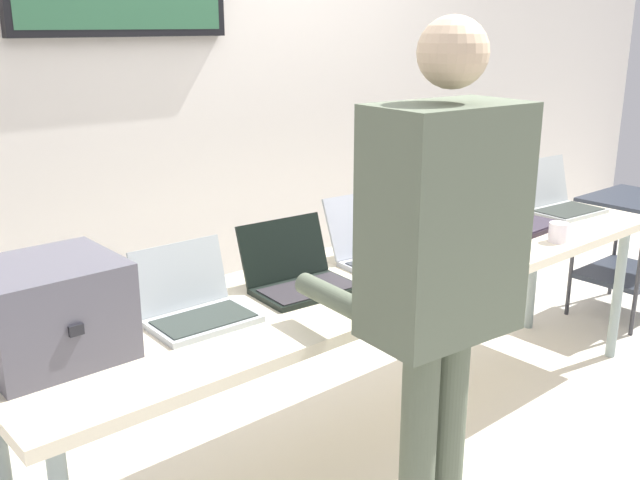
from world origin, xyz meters
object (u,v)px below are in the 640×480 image
object	(u,v)px
workbench	(389,279)
equipment_box	(50,310)
laptop_station_5	(558,200)
storage_cart	(629,237)
laptop_station_2	(379,249)
person	(440,263)
laptop_station_1	(298,274)
laptop_station_0	(194,303)
laptop_station_3	(450,232)
coffee_mug	(558,232)
laptop_station_4	(512,214)

from	to	relation	value
workbench	equipment_box	xyz separation A→B (m)	(-1.31, 0.08, 0.19)
workbench	equipment_box	distance (m)	1.33
laptop_station_5	storage_cart	xyz separation A→B (m)	(0.76, -0.04, -0.34)
laptop_station_2	person	bearing A→B (deg)	-123.75
laptop_station_1	laptop_station_5	xyz separation A→B (m)	(1.72, -0.00, 0.00)
workbench	laptop_station_0	bearing A→B (deg)	176.34
laptop_station_0	laptop_station_5	size ratio (longest dim) A/B	0.88
equipment_box	laptop_station_2	distance (m)	1.31
workbench	laptop_station_5	bearing A→B (deg)	2.09
laptop_station_3	laptop_station_5	world-z (taller)	laptop_station_5
equipment_box	laptop_station_0	xyz separation A→B (m)	(0.45, -0.03, -0.09)
workbench	coffee_mug	size ratio (longest dim) A/B	35.92
laptop_station_4	person	distance (m)	1.51
laptop_station_4	coffee_mug	world-z (taller)	laptop_station_4
workbench	person	size ratio (longest dim) A/B	1.82
laptop_station_0	storage_cart	xyz separation A→B (m)	(2.91, -0.05, -0.34)
workbench	laptop_station_3	distance (m)	0.43
workbench	coffee_mug	distance (m)	0.86
laptop_station_0	laptop_station_4	bearing A→B (deg)	-0.50
laptop_station_2	person	distance (m)	0.85
equipment_box	laptop_station_0	size ratio (longest dim) A/B	1.14
laptop_station_3	workbench	bearing A→B (deg)	-174.90
laptop_station_3	laptop_station_4	bearing A→B (deg)	0.28
person	laptop_station_4	bearing A→B (deg)	26.32
laptop_station_3	coffee_mug	world-z (taller)	laptop_station_3
person	coffee_mug	size ratio (longest dim) A/B	19.75
coffee_mug	laptop_station_1	bearing A→B (deg)	166.28
workbench	laptop_station_2	size ratio (longest dim) A/B	7.94
storage_cart	person	bearing A→B (deg)	-165.94
laptop_station_1	laptop_station_3	bearing A→B (deg)	-0.99
laptop_station_0	storage_cart	size ratio (longest dim) A/B	0.47
laptop_station_1	laptop_station_3	xyz separation A→B (m)	(0.84, -0.01, 0.00)
laptop_station_2	laptop_station_4	xyz separation A→B (m)	(0.88, -0.02, -0.00)
laptop_station_0	storage_cart	world-z (taller)	laptop_station_0
equipment_box	person	xyz separation A→B (m)	(0.86, -0.71, 0.13)
laptop_station_2	laptop_station_4	bearing A→B (deg)	-1.44
workbench	laptop_station_1	world-z (taller)	laptop_station_1
laptop_station_0	laptop_station_3	bearing A→B (deg)	-0.79
workbench	person	distance (m)	0.84
laptop_station_4	laptop_station_1	bearing A→B (deg)	179.46
equipment_box	laptop_station_4	size ratio (longest dim) A/B	1.02
coffee_mug	storage_cart	distance (m)	1.31
laptop_station_0	laptop_station_3	distance (m)	1.28
laptop_station_5	laptop_station_4	bearing A→B (deg)	-178.95
laptop_station_1	laptop_station_2	size ratio (longest dim) A/B	0.98
laptop_station_4	storage_cart	world-z (taller)	laptop_station_4
laptop_station_2	coffee_mug	world-z (taller)	laptop_station_2
laptop_station_2	coffee_mug	distance (m)	0.87
laptop_station_3	person	xyz separation A→B (m)	(-0.87, -0.66, 0.22)
laptop_station_0	coffee_mug	distance (m)	1.70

